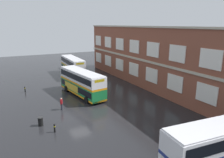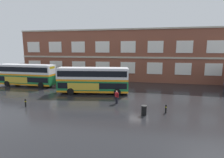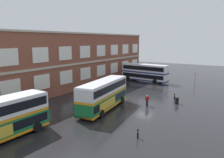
% 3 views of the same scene
% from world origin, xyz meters
% --- Properties ---
extents(ground_plane, '(120.00, 120.00, 0.00)m').
position_xyz_m(ground_plane, '(0.00, 2.00, 0.00)').
color(ground_plane, black).
extents(brick_terminal_building, '(55.00, 8.19, 11.08)m').
position_xyz_m(brick_terminal_building, '(-0.55, 17.98, 5.39)').
color(brick_terminal_building, brown).
rests_on(brick_terminal_building, ground).
extents(double_decker_middle, '(11.26, 4.15, 4.07)m').
position_xyz_m(double_decker_middle, '(-7.40, 2.98, 2.15)').
color(double_decker_middle, '#197038').
rests_on(double_decker_middle, ground).
extents(double_decker_far, '(3.62, 11.19, 4.07)m').
position_xyz_m(double_decker_far, '(15.46, 6.91, 2.15)').
color(double_decker_far, silver).
rests_on(double_decker_far, ground).
extents(waiting_passenger, '(0.60, 0.41, 1.70)m').
position_xyz_m(waiting_passenger, '(-2.78, -1.60, 0.93)').
color(waiting_passenger, black).
rests_on(waiting_passenger, ground).
extents(bus_stand_flag, '(0.44, 0.10, 2.70)m').
position_xyz_m(bus_stand_flag, '(17.52, -4.01, 1.64)').
color(bus_stand_flag, slate).
rests_on(bus_stand_flag, ground).
extents(station_litter_bin, '(0.60, 0.60, 1.03)m').
position_xyz_m(station_litter_bin, '(0.81, -4.97, 0.52)').
color(station_litter_bin, black).
rests_on(station_litter_bin, ground).
extents(safety_bollard_west, '(0.19, 0.19, 0.95)m').
position_xyz_m(safety_bollard_west, '(3.14, -3.89, 0.49)').
color(safety_bollard_west, black).
rests_on(safety_bollard_west, ground).
extents(safety_bollard_east, '(0.19, 0.19, 0.95)m').
position_xyz_m(safety_bollard_east, '(-13.40, -5.20, 0.49)').
color(safety_bollard_east, black).
rests_on(safety_bollard_east, ground).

